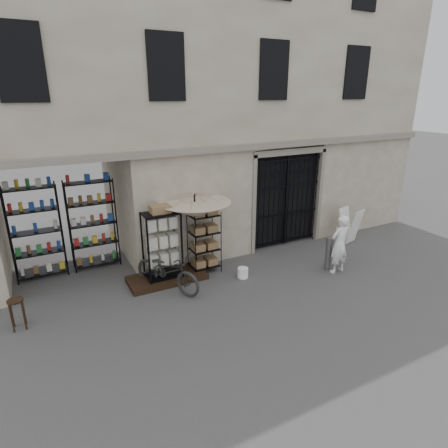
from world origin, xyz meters
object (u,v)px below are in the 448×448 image
white_bucket (243,273)px  bicycle (168,289)px  wire_rack (204,242)px  market_umbrella (195,205)px  wooden_stool (18,313)px  steel_bollard (328,254)px  shopkeeper (336,272)px  easel_sign (350,226)px  display_cabinet (163,249)px

white_bucket → bicycle: bicycle is taller
wire_rack → white_bucket: wire_rack is taller
market_umbrella → wooden_stool: market_umbrella is taller
wooden_stool → steel_bollard: bearing=-6.5°
steel_bollard → shopkeeper: bearing=-62.3°
shopkeeper → easel_sign: bearing=-147.3°
white_bucket → wire_rack: bearing=130.4°
display_cabinet → easel_sign: size_ratio=1.66×
display_cabinet → wooden_stool: size_ratio=2.80×
wire_rack → shopkeeper: wire_rack is taller
market_umbrella → wooden_stool: 4.60m
display_cabinet → steel_bollard: bearing=-41.9°
wire_rack → market_umbrella: (-0.26, -0.03, 1.08)m
market_umbrella → steel_bollard: 3.91m
shopkeeper → easel_sign: size_ratio=1.45×
easel_sign → white_bucket: bearing=172.2°
display_cabinet → shopkeeper: (4.37, -1.66, -0.92)m
market_umbrella → bicycle: bearing=-153.4°
wooden_stool → white_bucket: bearing=-2.1°
white_bucket → bicycle: bearing=170.7°
wooden_stool → easel_sign: size_ratio=0.59×
wooden_stool → shopkeeper: (7.71, -1.10, -0.35)m
wire_rack → steel_bollard: (3.05, -1.51, -0.38)m
market_umbrella → steel_bollard: size_ratio=2.88×
wire_rack → easel_sign: bearing=-22.3°
wire_rack → market_umbrella: bearing=166.9°
white_bucket → shopkeeper: size_ratio=0.17×
easel_sign → steel_bollard: bearing=-163.9°
steel_bollard → wire_rack: bearing=153.7°
wire_rack → easel_sign: wire_rack is taller
market_umbrella → white_bucket: bearing=-40.1°
wooden_stool → steel_bollard: size_ratio=0.72×
white_bucket → shopkeeper: white_bucket is taller
market_umbrella → display_cabinet: bearing=-176.0°
bicycle → steel_bollard: bearing=-43.0°
display_cabinet → steel_bollard: size_ratio=2.02×
market_umbrella → easel_sign: bearing=-3.1°
bicycle → shopkeeper: 4.59m
bicycle → easel_sign: easel_sign is taller
wire_rack → shopkeeper: (3.17, -1.75, -0.84)m
wooden_stool → shopkeeper: bearing=-8.1°
easel_sign → display_cabinet: bearing=163.1°
display_cabinet → easel_sign: bearing=-25.5°
shopkeeper → easel_sign: (1.87, 1.44, 0.58)m
wire_rack → market_umbrella: size_ratio=0.64×
wire_rack → white_bucket: bearing=-68.4°
market_umbrella → steel_bollard: market_umbrella is taller
market_umbrella → bicycle: size_ratio=1.36×
white_bucket → easel_sign: easel_sign is taller
wire_rack → wooden_stool: bearing=169.4°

